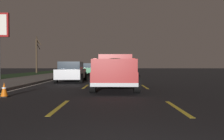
% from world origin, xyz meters
% --- Properties ---
extents(ground, '(144.00, 144.00, 0.00)m').
position_xyz_m(ground, '(27.00, 0.00, 0.00)').
color(ground, black).
extents(sidewalk_shoulder, '(108.00, 4.00, 0.12)m').
position_xyz_m(sidewalk_shoulder, '(27.00, 7.45, 0.06)').
color(sidewalk_shoulder, slate).
rests_on(sidewalk_shoulder, ground).
extents(grass_verge, '(108.00, 6.00, 0.01)m').
position_xyz_m(grass_verge, '(27.00, 12.45, 0.00)').
color(grass_verge, '#1E3819').
rests_on(grass_verge, ground).
extents(lane_markings, '(108.60, 7.04, 0.01)m').
position_xyz_m(lane_markings, '(30.59, 3.09, 0.00)').
color(lane_markings, yellow).
rests_on(lane_markings, ground).
extents(pickup_truck, '(5.48, 2.39, 1.87)m').
position_xyz_m(pickup_truck, '(9.79, -0.00, 0.98)').
color(pickup_truck, maroon).
rests_on(pickup_truck, ground).
extents(sedan_silver, '(4.45, 2.11, 1.54)m').
position_xyz_m(sedan_silver, '(14.90, 3.31, 0.78)').
color(sedan_silver, '#B2B5BA').
rests_on(sedan_silver, ground).
extents(sedan_green, '(4.43, 2.07, 1.54)m').
position_xyz_m(sedan_green, '(26.36, 3.47, 0.78)').
color(sedan_green, '#14592D').
rests_on(sedan_green, ground).
extents(sedan_red, '(4.45, 2.11, 1.54)m').
position_xyz_m(sedan_red, '(35.32, -0.22, 0.78)').
color(sedan_red, maroon).
rests_on(sedan_red, ground).
extents(bare_tree_far, '(2.14, 1.22, 6.32)m').
position_xyz_m(bare_tree_far, '(35.39, 13.19, 3.14)').
color(bare_tree_far, '#423323').
rests_on(bare_tree_far, ground).
extents(traffic_cone_near, '(0.36, 0.36, 0.58)m').
position_xyz_m(traffic_cone_near, '(6.71, 4.48, 0.28)').
color(traffic_cone_near, black).
rests_on(traffic_cone_near, ground).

